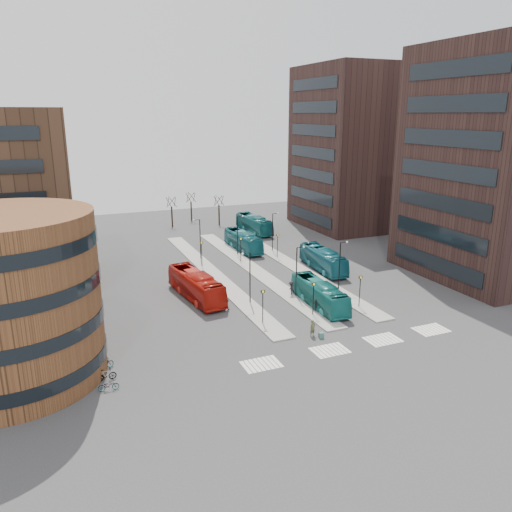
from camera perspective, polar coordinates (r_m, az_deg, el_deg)
name	(u,v)px	position (r m, az deg, el deg)	size (l,w,h in m)	color
ground	(363,368)	(45.62, 12.18, -12.35)	(160.00, 160.00, 0.00)	#303033
island_left	(213,274)	(68.96, -4.90, -2.09)	(2.50, 45.00, 0.15)	gray
island_mid	(254,269)	(70.92, -0.28, -1.51)	(2.50, 45.00, 0.15)	gray
island_right	(291,264)	(73.31, 4.06, -0.97)	(2.50, 45.00, 0.15)	gray
suitcase	(321,335)	(50.27, 7.45, -8.97)	(0.46, 0.37, 0.58)	navy
red_bus	(196,285)	(60.08, -6.89, -3.35)	(2.72, 11.63, 3.24)	#B6180E
teal_bus_a	(319,294)	(57.76, 7.25, -4.34)	(2.45, 10.46, 2.91)	#16706C
teal_bus_b	(243,241)	(80.84, -1.49, 1.73)	(2.53, 10.81, 3.01)	#15626C
teal_bus_c	(323,259)	(71.10, 7.65, -0.38)	(2.58, 11.02, 3.07)	#155E6D
teal_bus_d	(254,224)	(93.00, -0.23, 3.66)	(2.64, 11.27, 3.14)	#135B60
traveller	(313,328)	(50.29, 6.49, -8.20)	(0.63, 0.42, 1.73)	#494C2D
commuter_a	(226,303)	(56.56, -3.47, -5.33)	(0.83, 0.64, 1.70)	black
commuter_b	(316,306)	(56.11, 6.92, -5.68)	(0.92, 0.38, 1.58)	black
commuter_c	(291,289)	(60.73, 4.02, -3.75)	(1.19, 0.69, 1.85)	black
bicycle_near	(109,386)	(42.85, -16.50, -14.01)	(0.57, 1.63, 0.85)	gray
bicycle_mid	(106,375)	(44.28, -16.77, -12.88)	(0.48, 1.70, 1.02)	gray
bicycle_far	(103,364)	(46.05, -17.06, -11.75)	(0.65, 1.87, 0.98)	gray
crosswalk_stripes	(355,345)	(49.43, 11.21, -9.96)	(22.35, 2.40, 0.01)	silver
round_building	(4,299)	(45.08, -26.83, -4.42)	(15.16, 15.16, 14.00)	brown
tower_near	(505,164)	(74.22, 26.53, 9.39)	(20.12, 20.00, 30.00)	#301E1B
tower_far	(358,148)	(99.82, 11.56, 11.98)	(20.12, 20.00, 30.00)	#301E1B
sign_poles	(271,267)	(63.94, 1.78, -1.30)	(12.45, 22.12, 3.65)	black
lamp_posts	(263,248)	(68.41, 0.85, 0.88)	(14.04, 20.24, 6.12)	black
bare_trees	(194,211)	(100.55, -7.09, 5.15)	(10.97, 8.14, 5.90)	black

